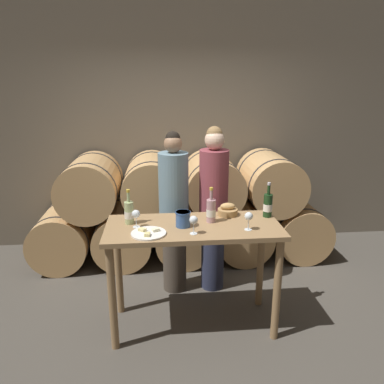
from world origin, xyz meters
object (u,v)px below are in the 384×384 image
Objects in this scene: wine_bottle_rose at (211,210)px; blue_crock at (183,218)px; tasting_table at (193,243)px; cheese_plate at (149,233)px; wine_bottle_white at (129,212)px; bread_basket at (228,210)px; person_left at (174,212)px; wine_glass_far_left at (136,215)px; wine_bottle_red at (268,205)px; wine_glass_left at (194,221)px; wine_glass_center at (249,217)px; person_right at (213,208)px.

blue_crock is at bearing -161.63° from wine_bottle_rose.
tasting_table is 0.43m from cheese_plate.
wine_bottle_white is 0.87m from bread_basket.
person_left reaches higher than wine_bottle_white.
blue_crock is at bearing 26.21° from cheese_plate.
wine_glass_far_left is (-0.10, 0.15, 0.10)m from cheese_plate.
wine_bottle_white is 0.11m from wine_glass_far_left.
wine_bottle_red reaches higher than bread_basket.
person_left is at bearing 53.42° from wine_bottle_white.
blue_crock is at bearing 113.75° from wine_glass_left.
bread_basket is (0.46, -0.41, 0.15)m from person_left.
wine_bottle_rose is at bearing 143.49° from wine_glass_center.
tasting_table is at bearing -9.63° from wine_bottle_white.
blue_crock is at bearing -169.55° from tasting_table.
person_right is 11.27× the size of wine_glass_far_left.
wine_glass_left is (-0.68, -0.32, 0.01)m from wine_bottle_red.
wine_glass_left is at bearing -109.05° from person_right.
wine_glass_far_left is at bearing -179.89° from tasting_table.
person_left is 0.95m from wine_bottle_red.
person_right reaches higher than wine_bottle_rose.
person_right is 11.27× the size of wine_glass_center.
wine_bottle_red is 2.43× the size of blue_crock.
wine_bottle_white is 1.67× the size of bread_basket.
wine_glass_center is at bearing -130.17° from wine_bottle_red.
bread_basket is (0.07, -0.41, 0.11)m from person_right.
person_right is at bearing 61.38° from blue_crock.
bread_basket is at bearing 29.26° from blue_crock.
tasting_table is 0.31m from wine_bottle_rose.
wine_glass_left reaches higher than blue_crock.
wine_glass_left is at bearing -154.66° from wine_bottle_red.
person_right is 13.23× the size of blue_crock.
bread_basket is at bearing -41.37° from person_left.
wine_bottle_rose is 2.02× the size of wine_glass_left.
person_left is 12.91× the size of blue_crock.
tasting_table is 0.73m from wine_bottle_red.
person_right reaches higher than wine_bottle_white.
tasting_table is at bearing 22.73° from cheese_plate.
wine_glass_left reaches higher than bread_basket.
person_right reaches higher than wine_glass_left.
wine_glass_far_left is 0.91m from wine_glass_center.
blue_crock is 0.85× the size of wine_glass_left.
blue_crock is 0.18m from wine_glass_left.
person_left is 0.98× the size of person_right.
wine_glass_left is at bearing -21.49° from wine_glass_far_left.
wine_glass_center is at bearing -53.47° from person_left.
person_left reaches higher than wine_glass_left.
person_right is at bearing 99.22° from bread_basket.
wine_glass_center is at bearing -73.92° from bread_basket.
wine_bottle_red is at bearing 8.90° from wine_bottle_rose.
person_left is 0.40m from person_right.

